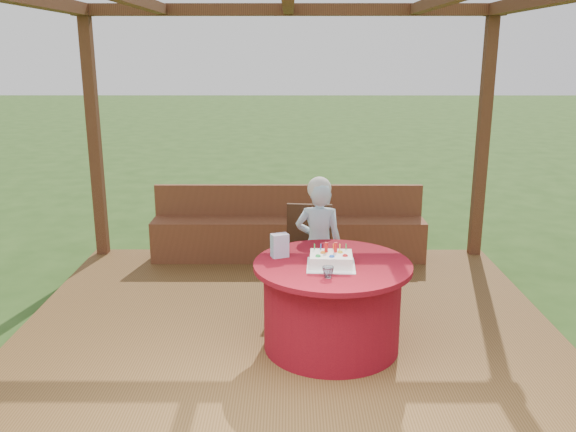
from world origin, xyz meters
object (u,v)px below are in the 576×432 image
object	(u,v)px
chair	(308,248)
birthday_cake	(331,260)
gift_bag	(280,245)
bench	(288,235)
table	(332,304)
elderly_woman	(319,241)
drinking_glass	(328,272)

from	to	relation	value
chair	birthday_cake	world-z (taller)	chair
birthday_cake	gift_bag	size ratio (longest dim) A/B	2.03
chair	gift_bag	xyz separation A→B (m)	(-0.25, -0.86, 0.30)
bench	table	bearing A→B (deg)	-80.92
table	gift_bag	world-z (taller)	gift_bag
chair	elderly_woman	world-z (taller)	elderly_woman
chair	gift_bag	bearing A→B (deg)	-106.15
table	birthday_cake	size ratio (longest dim) A/B	3.21
bench	birthday_cake	xyz separation A→B (m)	(0.32, -2.20, 0.48)
birthday_cake	bench	bearing A→B (deg)	98.37
elderly_woman	birthday_cake	bearing A→B (deg)	-86.83
bench	elderly_woman	xyz separation A→B (m)	(0.27, -1.30, 0.34)
gift_bag	drinking_glass	world-z (taller)	gift_bag
birthday_cake	chair	bearing A→B (deg)	97.20
table	gift_bag	xyz separation A→B (m)	(-0.40, 0.14, 0.43)
bench	table	world-z (taller)	bench
table	chair	bearing A→B (deg)	98.63
chair	birthday_cake	size ratio (longest dim) A/B	2.32
bench	drinking_glass	size ratio (longest dim) A/B	35.11
elderly_woman	birthday_cake	size ratio (longest dim) A/B	3.16
chair	birthday_cake	xyz separation A→B (m)	(0.14, -1.08, 0.26)
chair	elderly_woman	xyz separation A→B (m)	(0.09, -0.18, 0.13)
elderly_woman	birthday_cake	xyz separation A→B (m)	(0.05, -0.90, 0.14)
elderly_woman	gift_bag	world-z (taller)	elderly_woman
elderly_woman	chair	bearing A→B (deg)	116.09
chair	elderly_woman	size ratio (longest dim) A/B	0.73
table	drinking_glass	size ratio (longest dim) A/B	14.10
birthday_cake	drinking_glass	distance (m)	0.24
gift_bag	elderly_woman	bearing A→B (deg)	42.96
table	elderly_woman	distance (m)	0.87
elderly_woman	gift_bag	bearing A→B (deg)	-116.04
chair	gift_bag	distance (m)	0.95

